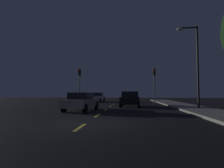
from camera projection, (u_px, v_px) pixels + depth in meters
ground_plane at (106, 109)px, 15.32m from camera, size 80.00×80.00×0.00m
sidewalk_curb_right at (197, 109)px, 14.57m from camera, size 3.00×40.00×0.15m
lane_stripe_nearest at (80, 127)px, 7.17m from camera, size 0.16×1.60×0.01m
lane_stripe_second at (97, 116)px, 10.95m from camera, size 0.16×1.60×0.01m
lane_stripe_third at (106, 110)px, 14.72m from camera, size 0.16×1.60×0.01m
lane_stripe_fourth at (110, 106)px, 18.50m from camera, size 0.16×1.60×0.01m
lane_stripe_fifth at (114, 104)px, 22.27m from camera, size 0.16×1.60×0.01m
traffic_signal_left at (80, 79)px, 24.23m from camera, size 0.32×0.38×4.69m
traffic_signal_right at (154, 79)px, 23.23m from camera, size 0.32×0.38×4.61m
car_stopped_ahead at (130, 99)px, 18.23m from camera, size 2.13×3.95×1.56m
car_adjacent_lane at (82, 101)px, 14.15m from camera, size 2.06×4.39×1.44m
car_oncoming_far at (97, 97)px, 28.37m from camera, size 2.04×3.96×1.47m
street_lamp_right at (194, 59)px, 15.17m from camera, size 1.77×0.36×7.15m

